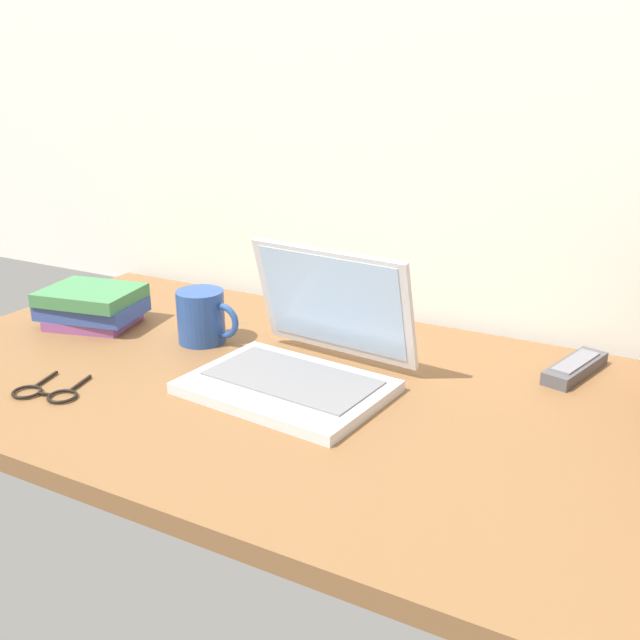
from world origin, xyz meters
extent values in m
cube|color=brown|center=(0.00, 0.00, 0.01)|extent=(1.60, 0.76, 0.03)
cube|color=silver|center=(-0.09, -0.03, 0.04)|extent=(0.33, 0.25, 0.02)
cube|color=slate|center=(-0.09, -0.02, 0.05)|extent=(0.28, 0.17, 0.00)
cube|color=silver|center=(-0.07, 0.10, 0.14)|extent=(0.30, 0.09, 0.20)
cube|color=#A5C6EA|center=(-0.07, 0.10, 0.15)|extent=(0.27, 0.08, 0.17)
cylinder|color=#26478C|center=(-0.34, 0.08, 0.08)|extent=(0.09, 0.09, 0.10)
torus|color=#26478C|center=(-0.29, 0.08, 0.08)|extent=(0.07, 0.01, 0.07)
cylinder|color=brown|center=(-0.34, 0.08, 0.12)|extent=(0.08, 0.08, 0.00)
cube|color=#4C4C51|center=(0.31, 0.26, 0.04)|extent=(0.09, 0.17, 0.02)
cube|color=slate|center=(0.31, 0.26, 0.05)|extent=(0.06, 0.12, 0.00)
torus|color=black|center=(-0.45, -0.23, 0.03)|extent=(0.06, 0.06, 0.01)
torus|color=black|center=(-0.38, -0.22, 0.03)|extent=(0.06, 0.06, 0.01)
cube|color=black|center=(-0.42, -0.23, 0.03)|extent=(0.02, 0.01, 0.00)
cube|color=black|center=(-0.46, -0.19, 0.03)|extent=(0.02, 0.06, 0.00)
cube|color=black|center=(-0.40, -0.17, 0.03)|extent=(0.02, 0.06, 0.00)
cube|color=#8C4C8C|center=(-0.59, 0.06, 0.04)|extent=(0.18, 0.16, 0.02)
cube|color=#334C99|center=(-0.59, 0.06, 0.06)|extent=(0.21, 0.17, 0.03)
cube|color=#3F7F4C|center=(-0.59, 0.06, 0.09)|extent=(0.20, 0.17, 0.03)
camera|label=1|loc=(0.45, -0.91, 0.52)|focal=39.76mm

